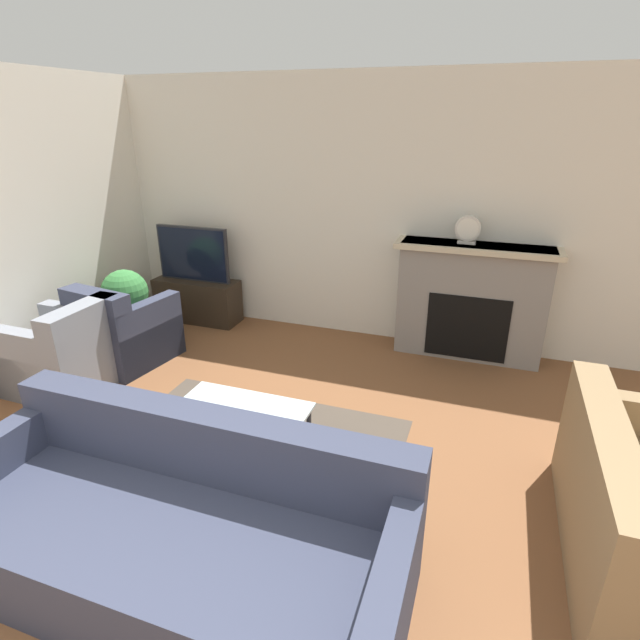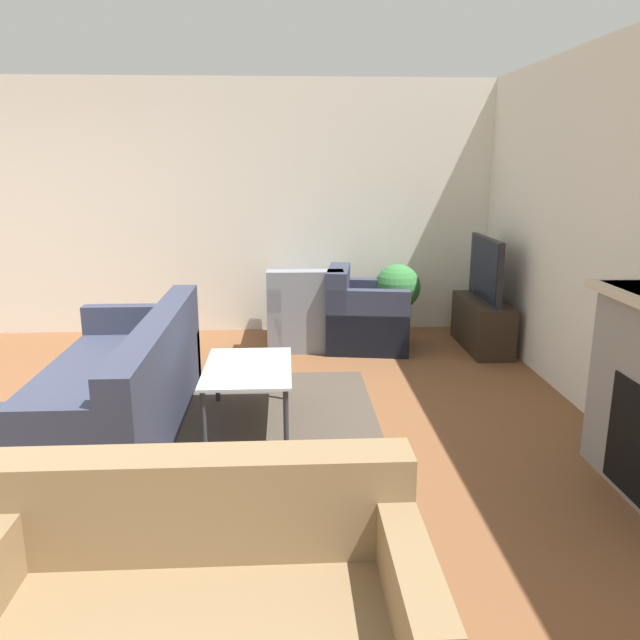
# 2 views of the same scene
# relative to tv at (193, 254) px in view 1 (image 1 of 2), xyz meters

# --- Properties ---
(wall_back) EXTENTS (8.78, 0.06, 2.70)m
(wall_back) POSITION_rel_tv_xyz_m (2.05, 0.30, 0.54)
(wall_back) COLOR silver
(wall_back) RESTS_ON ground_plane
(area_rug) EXTENTS (2.12, 1.82, 0.00)m
(area_rug) POSITION_rel_tv_xyz_m (1.74, -2.22, -0.81)
(area_rug) COLOR #4C4238
(area_rug) RESTS_ON ground_plane
(fireplace) EXTENTS (1.53, 0.40, 1.15)m
(fireplace) POSITION_rel_tv_xyz_m (3.09, 0.09, -0.21)
(fireplace) COLOR gray
(fireplace) RESTS_ON ground_plane
(tv_stand) EXTENTS (1.00, 0.37, 0.50)m
(tv_stand) POSITION_rel_tv_xyz_m (0.00, 0.00, -0.56)
(tv_stand) COLOR #2D2319
(tv_stand) RESTS_ON ground_plane
(tv) EXTENTS (0.89, 0.06, 0.63)m
(tv) POSITION_rel_tv_xyz_m (0.00, 0.00, 0.00)
(tv) COLOR #232328
(tv) RESTS_ON tv_stand
(couch_sectional) EXTENTS (2.39, 0.96, 0.82)m
(couch_sectional) POSITION_rel_tv_xyz_m (1.88, -3.17, -0.53)
(couch_sectional) COLOR #33384C
(couch_sectional) RESTS_ON ground_plane
(armchair_by_window) EXTENTS (0.86, 0.76, 0.82)m
(armchair_by_window) POSITION_rel_tv_xyz_m (-0.25, -1.79, -0.51)
(armchair_by_window) COLOR gray
(armchair_by_window) RESTS_ON ground_plane
(armchair_accent) EXTENTS (0.82, 0.90, 0.82)m
(armchair_accent) POSITION_rel_tv_xyz_m (-0.07, -1.19, -0.51)
(armchair_accent) COLOR #33384C
(armchair_accent) RESTS_ON ground_plane
(coffee_table) EXTENTS (0.92, 0.62, 0.42)m
(coffee_table) POSITION_rel_tv_xyz_m (1.74, -2.26, -0.43)
(coffee_table) COLOR #333338
(coffee_table) RESTS_ON ground_plane
(potted_plant) EXTENTS (0.48, 0.48, 0.82)m
(potted_plant) POSITION_rel_tv_xyz_m (-0.33, -0.81, -0.29)
(potted_plant) COLOR beige
(potted_plant) RESTS_ON ground_plane
(mantel_clock) EXTENTS (0.24, 0.07, 0.27)m
(mantel_clock) POSITION_rel_tv_xyz_m (2.99, 0.09, 0.48)
(mantel_clock) COLOR beige
(mantel_clock) RESTS_ON fireplace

